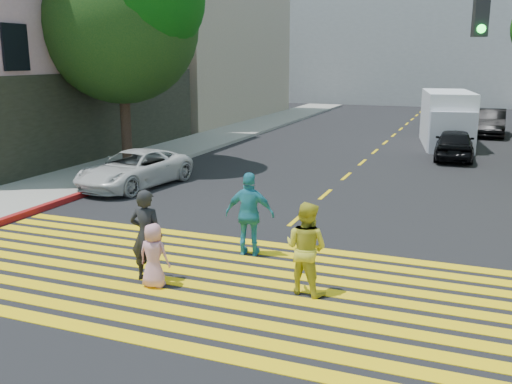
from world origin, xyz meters
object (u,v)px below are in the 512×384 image
Objects in this scene: pedestrian_man at (146,235)px; silver_car at (456,116)px; pedestrian_extra at (250,214)px; white_van at (447,121)px; pedestrian_child at (154,256)px; tree_left at (122,16)px; dark_car_near at (454,144)px; pedestrian_woman at (306,248)px; white_sedan at (134,169)px; dark_car_parked at (490,122)px.

pedestrian_man reaches higher than silver_car.
white_van is at bearing -108.16° from pedestrian_extra.
pedestrian_man is 0.48m from pedestrian_child.
tree_left reaches higher than dark_car_near.
tree_left is 14.29m from dark_car_near.
white_sedan is (-7.74, 6.38, -0.25)m from pedestrian_woman.
dark_car_near is at bearing 28.09° from tree_left.
pedestrian_child is 2.52m from pedestrian_extra.
pedestrian_man is 8.38m from white_sedan.
pedestrian_woman reaches higher than pedestrian_child.
white_van is (3.02, 17.91, 0.33)m from pedestrian_extra.
dark_car_near is 0.79× the size of silver_car.
pedestrian_child is (7.25, -10.16, -5.07)m from tree_left.
pedestrian_child is 17.08m from dark_car_near.
pedestrian_man is 0.98× the size of pedestrian_extra.
white_van reaches higher than pedestrian_woman.
pedestrian_man is at bearing -111.43° from white_van.
pedestrian_man is 1.46× the size of pedestrian_child.
dark_car_parked is (1.89, -3.29, 0.02)m from silver_car.
dark_car_parked is (5.02, 22.80, -0.18)m from pedestrian_extra.
silver_car is (3.13, 26.09, -0.20)m from pedestrian_extra.
silver_car is at bearing 121.07° from dark_car_parked.
tree_left is 2.19× the size of dark_car_near.
pedestrian_extra is at bearing -27.33° from pedestrian_woman.
white_sedan is 1.12× the size of dark_car_near.
dark_car_near is at bearing -98.40° from dark_car_parked.
dark_car_near is 0.87× the size of dark_car_parked.
silver_car is (11.38, 18.22, -4.97)m from tree_left.
pedestrian_woman is at bearing -96.54° from dark_car_parked.
dark_car_near is (3.55, 14.17, -0.25)m from pedestrian_extra.
pedestrian_man is 20.41m from white_van.
pedestrian_woman is 0.35× the size of silver_car.
tree_left reaches higher than pedestrian_extra.
pedestrian_child is 28.68m from silver_car.
pedestrian_woman is at bearing 77.05° from silver_car.
white_van reaches higher than pedestrian_child.
pedestrian_man reaches higher than dark_car_near.
pedestrian_extra reaches higher than pedestrian_woman.
pedestrian_woman is 0.93× the size of pedestrian_extra.
silver_car reaches higher than white_sedan.
dark_car_near is at bearing -91.13° from white_van.
tree_left is at bearing -147.56° from white_van.
pedestrian_woman reaches higher than dark_car_parked.
white_van is at bearing 79.26° from silver_car.
tree_left is at bearing -60.39° from pedestrian_man.
dark_car_near is at bearing -112.65° from pedestrian_extra.
pedestrian_man reaches higher than white_sedan.
silver_car is 3.79m from dark_car_parked.
silver_car is at bearing -90.07° from dark_car_near.
pedestrian_man reaches higher than dark_car_parked.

